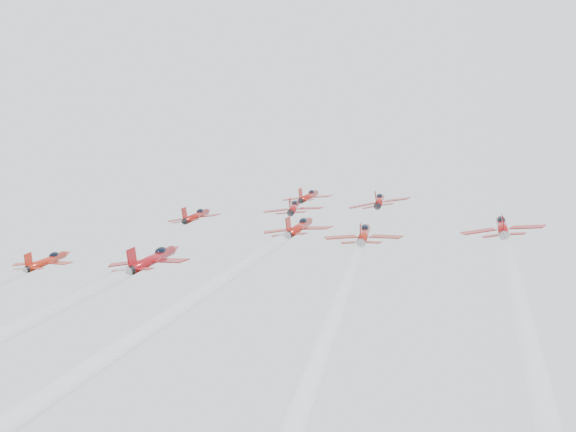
# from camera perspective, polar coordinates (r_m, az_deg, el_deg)

# --- Properties ---
(jet_lead) EXTENTS (9.29, 11.82, 7.78)m
(jet_lead) POSITION_cam_1_polar(r_m,az_deg,el_deg) (145.08, 1.47, 1.43)
(jet_lead) COLOR #9F180F
(jet_row2_left) EXTENTS (9.40, 11.95, 7.87)m
(jet_row2_left) POSITION_cam_1_polar(r_m,az_deg,el_deg) (134.63, -6.54, 0.03)
(jet_row2_left) COLOR maroon
(jet_row2_center) EXTENTS (9.87, 12.55, 8.26)m
(jet_row2_center) POSITION_cam_1_polar(r_m,az_deg,el_deg) (131.41, 0.42, 0.61)
(jet_row2_center) COLOR maroon
(jet_row2_right) EXTENTS (10.03, 12.75, 8.40)m
(jet_row2_right) POSITION_cam_1_polar(r_m,az_deg,el_deg) (129.83, 6.51, 1.09)
(jet_row2_right) COLOR #9A0F0E
(jet_center) EXTENTS (9.84, 91.70, 57.08)m
(jet_center) POSITION_cam_1_polar(r_m,az_deg,el_deg) (65.19, -5.56, -7.95)
(jet_center) COLOR #A2180F
(jet_rear_right) EXTENTS (9.84, 91.67, 57.06)m
(jet_rear_right) POSITION_cam_1_polar(r_m,az_deg,el_deg) (54.28, 1.76, -10.37)
(jet_rear_right) COLOR #9E1F0F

